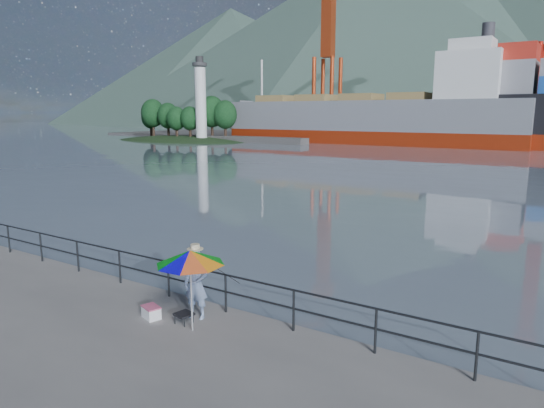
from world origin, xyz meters
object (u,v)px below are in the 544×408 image
(fisherman, at_px, (196,284))
(beach_umbrella, at_px, (190,257))
(cooler_bag, at_px, (151,313))
(bulk_carrier, at_px, (377,118))

(fisherman, distance_m, beach_umbrella, 1.17)
(beach_umbrella, relative_size, cooler_bag, 4.24)
(fisherman, bearing_deg, beach_umbrella, -70.32)
(cooler_bag, height_order, bulk_carrier, bulk_carrier)
(beach_umbrella, relative_size, bulk_carrier, 0.04)
(beach_umbrella, distance_m, cooler_bag, 2.12)
(bulk_carrier, bearing_deg, beach_umbrella, -72.53)
(fisherman, height_order, bulk_carrier, bulk_carrier)
(beach_umbrella, bearing_deg, bulk_carrier, 107.47)
(cooler_bag, bearing_deg, beach_umbrella, 19.55)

